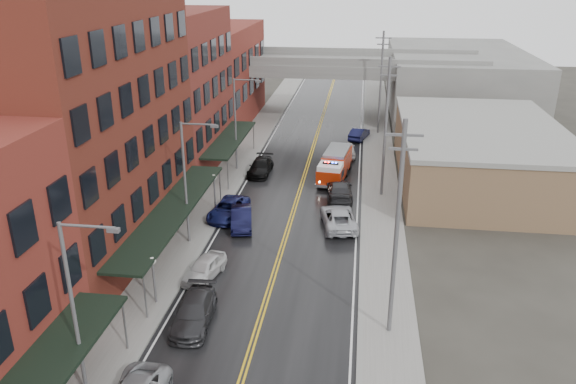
{
  "coord_description": "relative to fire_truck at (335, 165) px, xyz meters",
  "views": [
    {
      "loc": [
        5.12,
        -11.17,
        18.56
      ],
      "look_at": [
        -0.02,
        27.37,
        3.0
      ],
      "focal_mm": 35.0,
      "sensor_mm": 36.0,
      "label": 1
    }
  ],
  "objects": [
    {
      "name": "sidewalk_right",
      "position": [
        4.4,
        -8.85,
        -1.31
      ],
      "size": [
        3.0,
        160.0,
        0.15
      ],
      "primitive_type": "cube",
      "color": "slate",
      "rests_on": "ground"
    },
    {
      "name": "overpass",
      "position": [
        -2.9,
        23.15,
        4.6
      ],
      "size": [
        40.0,
        10.0,
        7.5
      ],
      "color": "slate",
      "rests_on": "ground"
    },
    {
      "name": "brick_building_c",
      "position": [
        -16.2,
        1.65,
        6.11
      ],
      "size": [
        9.0,
        15.0,
        15.0
      ],
      "primitive_type": "cube",
      "color": "maroon",
      "rests_on": "ground"
    },
    {
      "name": "street_lamp_2",
      "position": [
        -9.45,
        1.15,
        3.8
      ],
      "size": [
        2.64,
        0.22,
        9.0
      ],
      "color": "#59595B",
      "rests_on": "ground"
    },
    {
      "name": "parked_car_left_7",
      "position": [
        -7.18,
        0.35,
        -0.68
      ],
      "size": [
        2.07,
        4.91,
        1.42
      ],
      "primitive_type": "imported",
      "rotation": [
        0.0,
        0.0,
        -0.02
      ],
      "color": "black",
      "rests_on": "ground"
    },
    {
      "name": "utility_pole_0",
      "position": [
        4.3,
        -23.85,
        4.92
      ],
      "size": [
        1.8,
        0.24,
        12.0
      ],
      "color": "#59595B",
      "rests_on": "ground"
    },
    {
      "name": "street_lamp_1",
      "position": [
        -9.45,
        -14.85,
        3.8
      ],
      "size": [
        2.64,
        0.22,
        9.0
      ],
      "color": "#59595B",
      "rests_on": "ground"
    },
    {
      "name": "globe_lamp_2",
      "position": [
        -9.3,
        -8.85,
        0.93
      ],
      "size": [
        0.44,
        0.44,
        3.12
      ],
      "color": "#59595B",
      "rests_on": "ground"
    },
    {
      "name": "parked_car_right_3",
      "position": [
        2.1,
        13.35,
        -0.69
      ],
      "size": [
        2.55,
        4.45,
        1.39
      ],
      "primitive_type": "imported",
      "rotation": [
        0.0,
        0.0,
        2.87
      ],
      "color": "black",
      "rests_on": "ground"
    },
    {
      "name": "curb_left",
      "position": [
        -8.55,
        -8.85,
        -1.31
      ],
      "size": [
        0.3,
        160.0,
        0.15
      ],
      "primitive_type": "cube",
      "color": "gray",
      "rests_on": "ground"
    },
    {
      "name": "tan_building",
      "position": [
        13.1,
        1.15,
        1.11
      ],
      "size": [
        14.0,
        22.0,
        5.0
      ],
      "primitive_type": "cube",
      "color": "brown",
      "rests_on": "ground"
    },
    {
      "name": "sidewalk_left",
      "position": [
        -10.2,
        -8.85,
        -1.31
      ],
      "size": [
        3.0,
        160.0,
        0.15
      ],
      "primitive_type": "cube",
      "color": "slate",
      "rests_on": "ground"
    },
    {
      "name": "curb_right",
      "position": [
        2.75,
        -8.85,
        -1.31
      ],
      "size": [
        0.3,
        160.0,
        0.15
      ],
      "primitive_type": "cube",
      "color": "gray",
      "rests_on": "ground"
    },
    {
      "name": "globe_lamp_1",
      "position": [
        -9.3,
        -22.85,
        0.93
      ],
      "size": [
        0.44,
        0.44,
        3.12
      ],
      "color": "#59595B",
      "rests_on": "ground"
    },
    {
      "name": "awning_1",
      "position": [
        -10.39,
        -15.85,
        1.6
      ],
      "size": [
        2.6,
        18.0,
        3.09
      ],
      "color": "black",
      "rests_on": "ground"
    },
    {
      "name": "awning_2",
      "position": [
        -10.39,
        1.65,
        1.6
      ],
      "size": [
        2.6,
        13.0,
        3.09
      ],
      "color": "black",
      "rests_on": "ground"
    },
    {
      "name": "utility_pole_2",
      "position": [
        4.3,
        16.15,
        4.92
      ],
      "size": [
        1.8,
        0.24,
        12.0
      ],
      "color": "#59595B",
      "rests_on": "ground"
    },
    {
      "name": "utility_pole_1",
      "position": [
        4.3,
        -3.85,
        4.92
      ],
      "size": [
        1.8,
        0.24,
        12.0
      ],
      "color": "#59595B",
      "rests_on": "ground"
    },
    {
      "name": "brick_building_far",
      "position": [
        -16.2,
        19.15,
        4.61
      ],
      "size": [
        9.0,
        20.0,
        12.0
      ],
      "primitive_type": "cube",
      "color": "maroon",
      "rests_on": "ground"
    },
    {
      "name": "right_far_block",
      "position": [
        15.1,
        31.15,
        2.61
      ],
      "size": [
        18.0,
        30.0,
        8.0
      ],
      "primitive_type": "cube",
      "color": "slate",
      "rests_on": "ground"
    },
    {
      "name": "street_lamp_0",
      "position": [
        -9.45,
        -30.85,
        3.8
      ],
      "size": [
        2.64,
        0.22,
        9.0
      ],
      "color": "#59595B",
      "rests_on": "ground"
    },
    {
      "name": "parked_car_left_3",
      "position": [
        -6.5,
        -24.43,
        -0.67
      ],
      "size": [
        2.28,
        5.04,
        1.43
      ],
      "primitive_type": "imported",
      "rotation": [
        0.0,
        0.0,
        0.06
      ],
      "color": "#2A2A2D",
      "rests_on": "ground"
    },
    {
      "name": "parked_car_right_0",
      "position": [
        0.88,
        -10.65,
        -0.65
      ],
      "size": [
        3.37,
        5.68,
        1.48
      ],
      "primitive_type": "imported",
      "rotation": [
        0.0,
        0.0,
        3.32
      ],
      "color": "#B1B3BA",
      "rests_on": "ground"
    },
    {
      "name": "parked_car_left_4",
      "position": [
        -7.26,
        -19.47,
        -0.7
      ],
      "size": [
        2.43,
        4.27,
        1.37
      ],
      "primitive_type": "imported",
      "rotation": [
        0.0,
        0.0,
        -0.21
      ],
      "color": "silver",
      "rests_on": "ground"
    },
    {
      "name": "brick_building_b",
      "position": [
        -16.2,
        -15.85,
        7.61
      ],
      "size": [
        9.0,
        20.0,
        18.0
      ],
      "primitive_type": "cube",
      "color": "maroon",
      "rests_on": "ground"
    },
    {
      "name": "parked_car_left_5",
      "position": [
        -6.5,
        -11.65,
        -0.66
      ],
      "size": [
        2.39,
        4.63,
        1.45
      ],
      "primitive_type": "imported",
      "rotation": [
        0.0,
        0.0,
        0.2
      ],
      "color": "black",
      "rests_on": "ground"
    },
    {
      "name": "road",
      "position": [
        -2.9,
        -8.85,
        -1.38
      ],
      "size": [
        11.0,
        160.0,
        0.02
      ],
      "primitive_type": "cube",
      "color": "black",
      "rests_on": "ground"
    },
    {
      "name": "parked_car_right_2",
      "position": [
        0.86,
        6.96,
        -0.62
      ],
      "size": [
        2.18,
        4.65,
        1.54
      ],
      "primitive_type": "imported",
      "rotation": [
        0.0,
        0.0,
        3.22
      ],
      "color": "silver",
      "rests_on": "ground"
    },
    {
      "name": "fire_truck",
      "position": [
        0.0,
        0.0,
        0.0
      ],
      "size": [
        3.49,
        7.23,
        2.56
      ],
      "rotation": [
        0.0,
        0.0,
        -0.12
      ],
      "color": "#9B1F07",
      "rests_on": "ground"
    },
    {
      "name": "parked_car_right_1",
      "position": [
        0.7,
        -5.03,
        -0.61
      ],
      "size": [
        2.59,
        5.5,
        1.55
      ],
      "primitive_type": "imported",
      "rotation": [
        0.0,
        0.0,
        3.22
      ],
      "color": "#252628",
      "rests_on": "ground"
    },
    {
      "name": "parked_car_left_6",
      "position": [
        -7.9,
        -10.05,
        -0.69
      ],
      "size": [
        2.94,
        5.29,
        1.4
      ],
      "primitive_type": "imported",
      "rotation": [
        0.0,
        0.0,
        -0.13
      ],
      "color": "#151A4E",
      "rests_on": "ground"
    }
  ]
}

